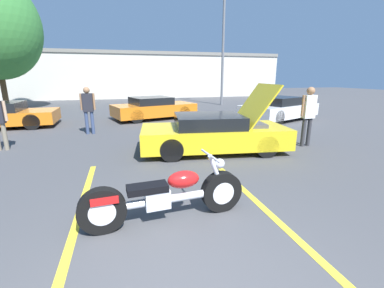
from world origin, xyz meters
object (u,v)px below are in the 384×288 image
object	(u,v)px
parked_car_mid_row	(154,108)
spectator_by_show_car	(88,106)
light_pole	(224,40)
show_car_hood_open	(215,133)
spectator_near_motorcycle	(308,111)
motorcycle	(166,196)
parked_car_right_row	(279,109)
parked_car_left_row	(1,115)

from	to	relation	value
parked_car_mid_row	spectator_by_show_car	size ratio (longest dim) A/B	2.54
spectator_by_show_car	parked_car_mid_row	bearing A→B (deg)	47.26
light_pole	show_car_hood_open	world-z (taller)	light_pole
light_pole	spectator_by_show_car	distance (m)	12.27
spectator_near_motorcycle	show_car_hood_open	bearing A→B (deg)	175.99
motorcycle	parked_car_right_row	size ratio (longest dim) A/B	0.55
parked_car_right_row	spectator_by_show_car	world-z (taller)	spectator_by_show_car
parked_car_left_row	parked_car_right_row	size ratio (longest dim) A/B	0.93
parked_car_mid_row	spectator_by_show_car	distance (m)	4.08
parked_car_left_row	parked_car_right_row	xyz separation A→B (m)	(12.32, -1.34, 0.04)
light_pole	show_car_hood_open	size ratio (longest dim) A/B	1.96
motorcycle	spectator_by_show_car	distance (m)	6.94
parked_car_left_row	spectator_by_show_car	distance (m)	4.36
parked_car_right_row	light_pole	bearing A→B (deg)	68.45
motorcycle	parked_car_left_row	world-z (taller)	parked_car_left_row
parked_car_mid_row	spectator_near_motorcycle	world-z (taller)	spectator_near_motorcycle
parked_car_right_row	parked_car_mid_row	bearing A→B (deg)	138.34
light_pole	spectator_near_motorcycle	distance (m)	12.32
parked_car_right_row	spectator_by_show_car	bearing A→B (deg)	163.68
spectator_near_motorcycle	parked_car_left_row	bearing A→B (deg)	150.51
light_pole	parked_car_mid_row	distance (m)	8.70
light_pole	show_car_hood_open	bearing A→B (deg)	-112.75
light_pole	parked_car_left_row	xyz separation A→B (m)	(-12.22, -5.82, -4.05)
show_car_hood_open	spectator_by_show_car	world-z (taller)	show_car_hood_open
spectator_near_motorcycle	parked_car_right_row	bearing A→B (deg)	66.13
light_pole	spectator_by_show_car	size ratio (longest dim) A/B	4.84
light_pole	motorcycle	world-z (taller)	light_pole
parked_car_right_row	show_car_hood_open	bearing A→B (deg)	-161.19
light_pole	motorcycle	distance (m)	16.78
spectator_near_motorcycle	light_pole	bearing A→B (deg)	80.81
motorcycle	parked_car_mid_row	xyz separation A→B (m)	(1.00, 9.66, 0.14)
spectator_near_motorcycle	spectator_by_show_car	world-z (taller)	spectator_near_motorcycle
spectator_near_motorcycle	spectator_by_show_car	distance (m)	7.55
parked_car_right_row	spectator_near_motorcycle	world-z (taller)	spectator_near_motorcycle
spectator_by_show_car	light_pole	bearing A→B (deg)	43.46
light_pole	parked_car_left_row	bearing A→B (deg)	-154.53
show_car_hood_open	parked_car_right_row	world-z (taller)	show_car_hood_open
parked_car_left_row	motorcycle	bearing A→B (deg)	-60.66
parked_car_right_row	parked_car_left_row	bearing A→B (deg)	151.40
light_pole	parked_car_right_row	size ratio (longest dim) A/B	1.87
motorcycle	spectator_near_motorcycle	distance (m)	5.83
light_pole	show_car_hood_open	xyz separation A→B (m)	(-4.80, -11.46, -4.04)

